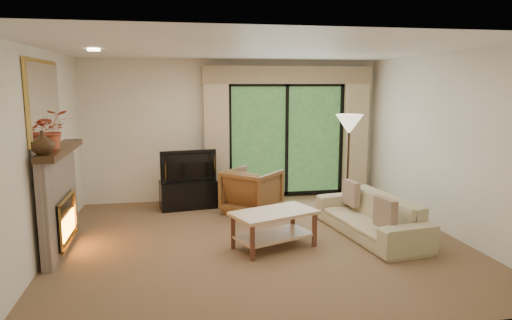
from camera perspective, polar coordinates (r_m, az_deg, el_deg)
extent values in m
plane|color=brown|center=(6.43, 0.51, -10.16)|extent=(5.50, 5.50, 0.00)
plane|color=white|center=(6.07, 0.54, 13.64)|extent=(5.50, 5.50, 0.00)
plane|color=silver|center=(8.56, -2.75, 3.72)|extent=(5.00, 0.00, 5.00)
plane|color=silver|center=(3.73, 8.05, -3.98)|extent=(5.00, 0.00, 5.00)
plane|color=silver|center=(6.20, -25.27, 0.59)|extent=(0.00, 5.00, 5.00)
plane|color=silver|center=(7.17, 22.63, 1.86)|extent=(0.00, 5.00, 5.00)
cube|color=#CAB38B|center=(8.37, -4.97, 2.88)|extent=(0.45, 0.18, 2.35)
cube|color=#CAB38B|center=(9.05, 12.33, 3.19)|extent=(0.45, 0.18, 2.35)
cube|color=#9A8160|center=(8.58, 4.07, 10.54)|extent=(3.20, 0.24, 0.32)
cube|color=black|center=(8.12, -8.47, -4.27)|extent=(1.02, 0.56, 0.48)
imported|color=black|center=(8.01, -8.56, -0.65)|extent=(0.97, 0.25, 0.56)
imported|color=brown|center=(7.68, -0.49, -3.92)|extent=(1.16, 1.16, 0.76)
imported|color=tan|center=(6.79, 14.10, -6.81)|extent=(1.02, 2.07, 0.58)
cube|color=brown|center=(6.21, 15.83, -6.40)|extent=(0.16, 0.41, 0.40)
cube|color=brown|center=(7.21, 11.79, -4.06)|extent=(0.15, 0.38, 0.38)
imported|color=#372313|center=(5.72, -25.13, 2.00)|extent=(0.28, 0.28, 0.27)
imported|color=#B84E31|center=(6.10, -24.28, 3.48)|extent=(0.54, 0.50, 0.48)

